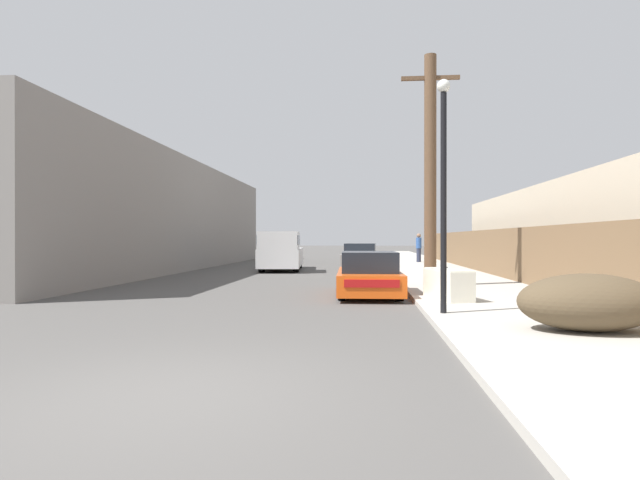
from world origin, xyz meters
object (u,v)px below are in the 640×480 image
object	(u,v)px
pickup_truck	(281,251)
parked_sports_car_red	(369,276)
brush_pile	(588,302)
discarded_fridge	(448,284)
utility_pole	(430,168)
car_parked_far	(359,252)
street_lamp	(444,177)
pedestrian	(419,247)
car_parked_mid	(361,257)

from	to	relation	value
pickup_truck	parked_sports_car_red	bearing A→B (deg)	107.18
brush_pile	discarded_fridge	bearing A→B (deg)	110.23
discarded_fridge	utility_pole	bearing A→B (deg)	75.03
car_parked_far	brush_pile	size ratio (longest dim) A/B	1.85
discarded_fridge	utility_pole	world-z (taller)	utility_pole
car_parked_far	street_lamp	bearing A→B (deg)	-85.46
discarded_fridge	pickup_truck	bearing A→B (deg)	102.36
brush_pile	pedestrian	xyz separation A→B (m)	(-0.04, 23.61, 0.48)
brush_pile	pedestrian	bearing A→B (deg)	90.09
discarded_fridge	parked_sports_car_red	world-z (taller)	parked_sports_car_red
discarded_fridge	pedestrian	xyz separation A→B (m)	(1.47, 19.52, 0.57)
pickup_truck	street_lamp	bearing A→B (deg)	106.56
parked_sports_car_red	utility_pole	world-z (taller)	utility_pole
car_parked_mid	street_lamp	bearing A→B (deg)	-81.12
discarded_fridge	brush_pile	xyz separation A→B (m)	(1.51, -4.09, 0.09)
street_lamp	brush_pile	xyz separation A→B (m)	(1.98, -1.78, -2.23)
car_parked_mid	brush_pile	world-z (taller)	car_parked_mid
car_parked_mid	street_lamp	world-z (taller)	street_lamp
car_parked_far	brush_pile	xyz separation A→B (m)	(3.80, -28.27, -0.02)
discarded_fridge	street_lamp	size ratio (longest dim) A/B	0.38
street_lamp	brush_pile	world-z (taller)	street_lamp
parked_sports_car_red	car_parked_mid	xyz separation A→B (m)	(-0.27, 12.26, 0.08)
pedestrian	street_lamp	bearing A→B (deg)	-95.08
brush_pile	pedestrian	distance (m)	23.61
car_parked_far	pickup_truck	distance (m)	12.67
pickup_truck	pedestrian	bearing A→B (deg)	-140.39
discarded_fridge	utility_pole	xyz separation A→B (m)	(0.03, 3.43, 3.30)
parked_sports_car_red	pedestrian	bearing A→B (deg)	77.98
car_parked_far	pickup_truck	world-z (taller)	pickup_truck
parked_sports_car_red	car_parked_mid	world-z (taller)	car_parked_mid
utility_pole	street_lamp	distance (m)	5.84
parked_sports_car_red	car_parked_mid	size ratio (longest dim) A/B	0.94
discarded_fridge	brush_pile	size ratio (longest dim) A/B	0.80
parked_sports_car_red	pickup_truck	world-z (taller)	pickup_truck
car_parked_mid	street_lamp	xyz separation A→B (m)	(1.69, -16.23, 2.17)
pickup_truck	street_lamp	world-z (taller)	street_lamp
car_parked_far	pedestrian	bearing A→B (deg)	-50.50
discarded_fridge	parked_sports_car_red	bearing A→B (deg)	124.31
pickup_truck	pedestrian	xyz separation A→B (m)	(7.57, 7.41, 0.10)
car_parked_far	brush_pile	bearing A→B (deg)	-81.73
car_parked_mid	discarded_fridge	bearing A→B (deg)	-78.24
street_lamp	pedestrian	size ratio (longest dim) A/B	2.56
utility_pole	brush_pile	world-z (taller)	utility_pole
car_parked_far	car_parked_mid	bearing A→B (deg)	-88.67
car_parked_mid	pedestrian	world-z (taller)	pedestrian
parked_sports_car_red	pedestrian	distance (m)	18.18
car_parked_mid	utility_pole	distance (m)	11.18
pedestrian	brush_pile	bearing A→B (deg)	-89.91
street_lamp	pedestrian	xyz separation A→B (m)	(1.94, 21.83, -1.75)
car_parked_mid	brush_pile	size ratio (longest dim) A/B	1.98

